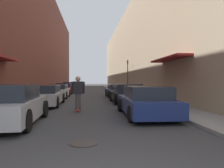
% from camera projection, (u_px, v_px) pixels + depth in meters
% --- Properties ---
extents(ground, '(135.75, 135.75, 0.00)m').
position_uv_depth(ground, '(88.00, 93.00, 26.87)').
color(ground, '#38383A').
extents(curb_strip_left, '(1.80, 61.70, 0.12)m').
position_uv_depth(curb_strip_left, '(57.00, 90.00, 32.52)').
color(curb_strip_left, gray).
rests_on(curb_strip_left, ground).
extents(curb_strip_right, '(1.80, 61.70, 0.12)m').
position_uv_depth(curb_strip_right, '(118.00, 90.00, 33.49)').
color(curb_strip_right, gray).
rests_on(curb_strip_right, ground).
extents(building_row_left, '(4.90, 61.70, 15.22)m').
position_uv_depth(building_row_left, '(37.00, 39.00, 32.07)').
color(building_row_left, brown).
rests_on(building_row_left, ground).
extents(building_row_right, '(4.90, 61.70, 11.82)m').
position_uv_depth(building_row_right, '(137.00, 52.00, 33.70)').
color(building_row_right, tan).
rests_on(building_row_right, ground).
extents(parked_car_left_0, '(1.88, 4.40, 1.42)m').
position_uv_depth(parked_car_left_0, '(12.00, 105.00, 7.71)').
color(parked_car_left_0, '#B7B7BC').
rests_on(parked_car_left_0, ground).
extents(parked_car_left_1, '(2.03, 4.75, 1.26)m').
position_uv_depth(parked_car_left_1, '(45.00, 96.00, 13.51)').
color(parked_car_left_1, '#B7B7BC').
rests_on(parked_car_left_1, ground).
extents(parked_car_left_2, '(2.04, 4.80, 1.20)m').
position_uv_depth(parked_car_left_2, '(57.00, 91.00, 19.42)').
color(parked_car_left_2, silver).
rests_on(parked_car_left_2, ground).
extents(parked_car_left_3, '(2.04, 4.35, 1.23)m').
position_uv_depth(parked_car_left_3, '(64.00, 88.00, 25.23)').
color(parked_car_left_3, maroon).
rests_on(parked_car_left_3, ground).
extents(parked_car_left_4, '(2.01, 4.71, 1.31)m').
position_uv_depth(parked_car_left_4, '(70.00, 87.00, 31.29)').
color(parked_car_left_4, '#232326').
rests_on(parked_car_left_4, ground).
extents(parked_car_right_0, '(2.05, 4.67, 1.31)m').
position_uv_depth(parked_car_right_0, '(146.00, 102.00, 9.54)').
color(parked_car_right_0, navy).
rests_on(parked_car_right_0, ground).
extents(parked_car_right_1, '(2.07, 4.31, 1.30)m').
position_uv_depth(parked_car_right_1, '(127.00, 94.00, 15.27)').
color(parked_car_right_1, '#232326').
rests_on(parked_car_right_1, ground).
extents(parked_car_right_2, '(1.97, 4.34, 1.18)m').
position_uv_depth(parked_car_right_2, '(117.00, 91.00, 20.39)').
color(parked_car_right_2, navy).
rests_on(parked_car_right_2, ground).
extents(skateboarder, '(0.68, 0.78, 1.77)m').
position_uv_depth(skateboarder, '(78.00, 90.00, 10.94)').
color(skateboarder, '#B2231E').
rests_on(skateboarder, ground).
extents(manhole_cover, '(0.70, 0.70, 0.02)m').
position_uv_depth(manhole_cover, '(84.00, 143.00, 5.39)').
color(manhole_cover, '#332D28').
rests_on(manhole_cover, ground).
extents(traffic_light, '(0.16, 0.22, 3.97)m').
position_uv_depth(traffic_light, '(128.00, 72.00, 27.22)').
color(traffic_light, '#2D2D2D').
rests_on(traffic_light, curb_strip_right).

